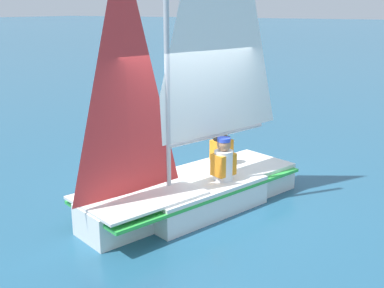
# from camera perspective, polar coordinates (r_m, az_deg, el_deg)

# --- Properties ---
(ground_plane) EXTENTS (260.00, 260.00, 0.00)m
(ground_plane) POSITION_cam_1_polar(r_m,az_deg,el_deg) (7.91, -0.00, -7.45)
(ground_plane) COLOR #235675
(sailboat_main) EXTENTS (4.04, 2.47, 6.08)m
(sailboat_main) POSITION_cam_1_polar(r_m,az_deg,el_deg) (7.62, 0.27, -0.96)
(sailboat_main) COLOR white
(sailboat_main) RESTS_ON ground_plane
(sailor_helm) EXTENTS (0.40, 0.38, 1.16)m
(sailor_helm) POSITION_cam_1_polar(r_m,az_deg,el_deg) (7.70, 3.74, -3.10)
(sailor_helm) COLOR black
(sailor_helm) RESTS_ON ground_plane
(sailor_crew) EXTENTS (0.40, 0.38, 1.16)m
(sailor_crew) POSITION_cam_1_polar(r_m,az_deg,el_deg) (8.48, 3.51, -1.29)
(sailor_crew) COLOR black
(sailor_crew) RESTS_ON ground_plane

